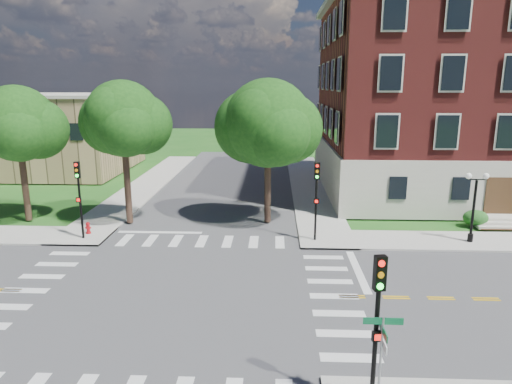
{
  "coord_description": "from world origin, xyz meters",
  "views": [
    {
      "loc": [
        4.43,
        -19.23,
        9.43
      ],
      "look_at": [
        3.35,
        7.04,
        3.2
      ],
      "focal_mm": 32.0,
      "sensor_mm": 36.0,
      "label": 1
    }
  ],
  "objects_px": {
    "traffic_signal_ne": "(316,191)",
    "fire_hydrant": "(88,228)",
    "traffic_signal_se": "(377,315)",
    "traffic_signal_nw": "(79,190)",
    "twin_lamp_west": "(474,203)",
    "street_sign_pole": "(382,348)"
  },
  "relations": [
    {
      "from": "traffic_signal_ne",
      "to": "fire_hydrant",
      "type": "bearing_deg",
      "value": 177.44
    },
    {
      "from": "traffic_signal_se",
      "to": "traffic_signal_nw",
      "type": "xyz_separation_m",
      "value": [
        -14.73,
        14.75,
        0.0
      ]
    },
    {
      "from": "traffic_signal_se",
      "to": "fire_hydrant",
      "type": "relative_size",
      "value": 6.4
    },
    {
      "from": "traffic_signal_nw",
      "to": "fire_hydrant",
      "type": "distance_m",
      "value": 2.86
    },
    {
      "from": "traffic_signal_ne",
      "to": "traffic_signal_nw",
      "type": "bearing_deg",
      "value": -179.01
    },
    {
      "from": "twin_lamp_west",
      "to": "fire_hydrant",
      "type": "distance_m",
      "value": 23.87
    },
    {
      "from": "traffic_signal_ne",
      "to": "traffic_signal_nw",
      "type": "height_order",
      "value": "same"
    },
    {
      "from": "traffic_signal_ne",
      "to": "street_sign_pole",
      "type": "relative_size",
      "value": 1.55
    },
    {
      "from": "street_sign_pole",
      "to": "twin_lamp_west",
      "type": "bearing_deg",
      "value": 59.87
    },
    {
      "from": "traffic_signal_nw",
      "to": "street_sign_pole",
      "type": "relative_size",
      "value": 1.55
    },
    {
      "from": "twin_lamp_west",
      "to": "street_sign_pole",
      "type": "xyz_separation_m",
      "value": [
        -8.89,
        -15.32,
        -0.21
      ]
    },
    {
      "from": "traffic_signal_nw",
      "to": "twin_lamp_west",
      "type": "bearing_deg",
      "value": 0.81
    },
    {
      "from": "street_sign_pole",
      "to": "traffic_signal_nw",
      "type": "bearing_deg",
      "value": 134.75
    },
    {
      "from": "traffic_signal_ne",
      "to": "fire_hydrant",
      "type": "xyz_separation_m",
      "value": [
        -14.38,
        0.64,
        -2.72
      ]
    },
    {
      "from": "traffic_signal_ne",
      "to": "traffic_signal_nw",
      "type": "relative_size",
      "value": 1.0
    },
    {
      "from": "twin_lamp_west",
      "to": "street_sign_pole",
      "type": "distance_m",
      "value": 17.71
    },
    {
      "from": "twin_lamp_west",
      "to": "street_sign_pole",
      "type": "bearing_deg",
      "value": -120.13
    },
    {
      "from": "traffic_signal_ne",
      "to": "twin_lamp_west",
      "type": "relative_size",
      "value": 1.13
    },
    {
      "from": "traffic_signal_se",
      "to": "fire_hydrant",
      "type": "bearing_deg",
      "value": 133.34
    },
    {
      "from": "twin_lamp_west",
      "to": "street_sign_pole",
      "type": "relative_size",
      "value": 1.36
    },
    {
      "from": "traffic_signal_nw",
      "to": "twin_lamp_west",
      "type": "xyz_separation_m",
      "value": [
        23.74,
        0.33,
        -0.66
      ]
    },
    {
      "from": "traffic_signal_se",
      "to": "traffic_signal_nw",
      "type": "height_order",
      "value": "same"
    }
  ]
}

